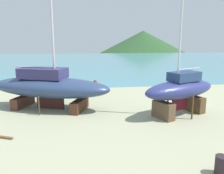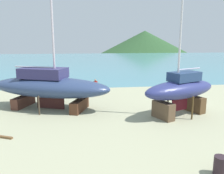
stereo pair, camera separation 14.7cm
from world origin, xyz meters
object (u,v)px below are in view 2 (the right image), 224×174
at_px(sailboat_mid_port, 181,90).
at_px(worker, 96,86).
at_px(sailboat_large_starboard, 49,86).
at_px(barrel_ochre, 220,166).

xyz_separation_m(sailboat_mid_port, worker, (-6.11, 7.86, -1.14)).
relative_size(sailboat_large_starboard, worker, 11.25).
xyz_separation_m(sailboat_large_starboard, sailboat_mid_port, (10.29, -3.09, 0.02)).
bearing_deg(worker, sailboat_large_starboard, -94.46).
bearing_deg(worker, barrel_ochre, -37.53).
distance_m(sailboat_large_starboard, sailboat_mid_port, 10.74).
relative_size(worker, barrel_ochre, 1.93).
bearing_deg(sailboat_large_starboard, sailboat_mid_port, 4.61).
bearing_deg(barrel_ochre, sailboat_large_starboard, 127.79).
height_order(sailboat_mid_port, barrel_ochre, sailboat_mid_port).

